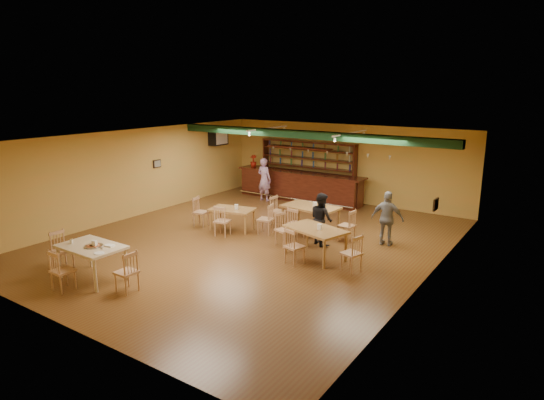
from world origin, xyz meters
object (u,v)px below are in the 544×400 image
Objects in this scene: bar_counter at (299,186)px; patron_bar at (264,179)px; dining_table_b at (310,219)px; dining_table_d at (315,243)px; patron_right_a at (321,219)px; dining_table_a at (232,219)px; near_table at (92,262)px.

patron_bar is (-1.11, -0.83, 0.28)m from bar_counter.
dining_table_b is 4.46m from patron_bar.
patron_right_a reaches higher than dining_table_d.
dining_table_b is 0.99× the size of patron_bar.
dining_table_b is at bearing -54.70° from bar_counter.
dining_table_d is 6.54m from patron_bar.
dining_table_a is 0.81× the size of dining_table_b.
bar_counter is at bearing 130.67° from dining_table_b.
patron_bar reaches higher than dining_table_d.
near_table reaches higher than dining_table_a.
patron_bar is at bearing 148.83° from dining_table_b.
near_table is at bearing -114.29° from dining_table_d.
dining_table_a is at bearing -147.49° from dining_table_b.
near_table is at bearing 89.50° from patron_right_a.
patron_bar is at bearing 153.22° from dining_table_d.
near_table is (-0.24, -4.88, 0.07)m from dining_table_a.
patron_right_a is (3.26, -4.27, 0.18)m from bar_counter.
patron_bar reaches higher than dining_table_b.
near_table is 6.12m from patron_right_a.
bar_counter reaches higher than dining_table_d.
patron_right_a is (3.22, 5.19, 0.34)m from near_table.
dining_table_d is at bearing 141.39° from patron_right_a.
dining_table_d is at bearing 49.88° from near_table.
dining_table_d is 0.94× the size of patron_bar.
dining_table_b reaches higher than dining_table_a.
dining_table_b is at bearing 15.03° from dining_table_a.
bar_counter is 3.97× the size of dining_table_a.
patron_right_a is at bearing 146.18° from patron_bar.
patron_bar is 1.13× the size of patron_right_a.
dining_table_a is 0.91× the size of patron_right_a.
dining_table_d is (1.18, -1.83, -0.02)m from dining_table_b.
dining_table_b is at bearing 68.71° from near_table.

